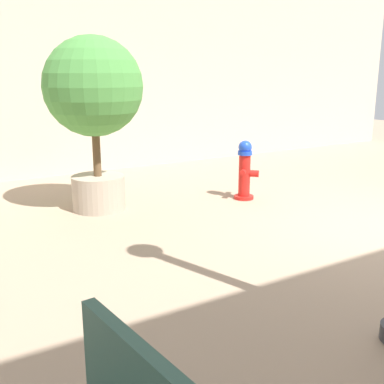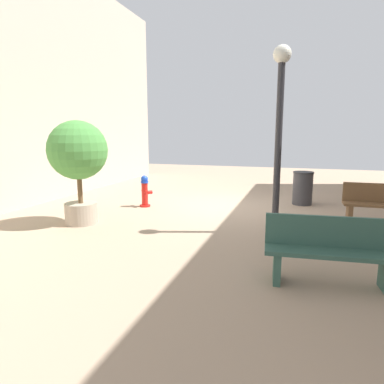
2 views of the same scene
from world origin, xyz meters
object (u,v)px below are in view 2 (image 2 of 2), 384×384
object	(u,v)px
bench_far	(330,250)
planter_tree	(78,157)
street_lamp	(279,119)
trash_bin	(303,188)
fire_hydrant	(145,191)
bench_near	(379,204)

from	to	relation	value
bench_far	planter_tree	bearing A→B (deg)	-17.81
bench_far	street_lamp	distance (m)	3.12
street_lamp	bench_far	bearing A→B (deg)	111.19
street_lamp	trash_bin	distance (m)	3.70
fire_hydrant	planter_tree	world-z (taller)	planter_tree
fire_hydrant	trash_bin	bearing A→B (deg)	-158.74
fire_hydrant	bench_near	size ratio (longest dim) A/B	0.58
fire_hydrant	bench_near	distance (m)	5.97
planter_tree	trash_bin	bearing A→B (deg)	-142.52
bench_near	trash_bin	xyz separation A→B (m)	(1.66, -1.83, -0.00)
planter_tree	street_lamp	world-z (taller)	street_lamp
bench_far	fire_hydrant	bearing A→B (deg)	-39.33
bench_near	planter_tree	xyz separation A→B (m)	(6.59, 1.95, 1.07)
bench_far	trash_bin	distance (m)	5.49
street_lamp	planter_tree	bearing A→B (deg)	8.32
fire_hydrant	street_lamp	world-z (taller)	street_lamp
fire_hydrant	trash_bin	distance (m)	4.62
fire_hydrant	trash_bin	size ratio (longest dim) A/B	0.93
fire_hydrant	planter_tree	distance (m)	2.47
bench_near	bench_far	size ratio (longest dim) A/B	0.86
planter_tree	bench_far	bearing A→B (deg)	162.19
bench_far	street_lamp	xyz separation A→B (m)	(0.91, -2.33, 1.86)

